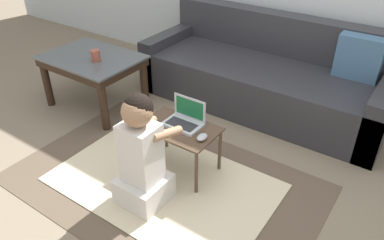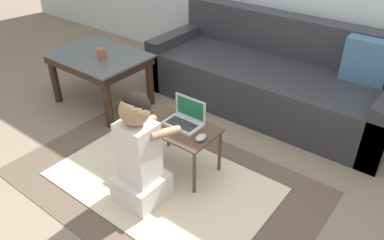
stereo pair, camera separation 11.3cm
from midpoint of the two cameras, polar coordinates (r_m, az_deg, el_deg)
name	(u,v)px [view 2 (the right image)]	position (r m, az deg, el deg)	size (l,w,h in m)	color
ground_plane	(194,177)	(2.75, 1.55, -8.64)	(16.00, 16.00, 0.00)	#7F705B
area_rug	(163,181)	(2.71, -3.30, -9.35)	(2.13, 1.36, 0.01)	brown
couch	(272,78)	(3.59, 13.00, 6.27)	(2.26, 0.89, 0.79)	#2D2D33
coffee_table	(99,63)	(3.56, -13.04, 8.51)	(0.86, 0.63, 0.50)	#4C5156
laptop_desk	(180,132)	(2.64, -0.69, -1.92)	(0.54, 0.35, 0.37)	#4C3828
laptop	(185,120)	(2.62, 0.12, -0.04)	(0.26, 0.18, 0.19)	#B7BCC6
computer_mouse	(201,137)	(2.48, 2.69, -2.69)	(0.06, 0.09, 0.03)	#B2B7C1
person_seated	(139,154)	(2.37, -6.67, -5.14)	(0.30, 0.42, 0.80)	silver
cup_on_table	(102,54)	(3.41, -12.66, 9.82)	(0.08, 0.08, 0.10)	#994C3D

